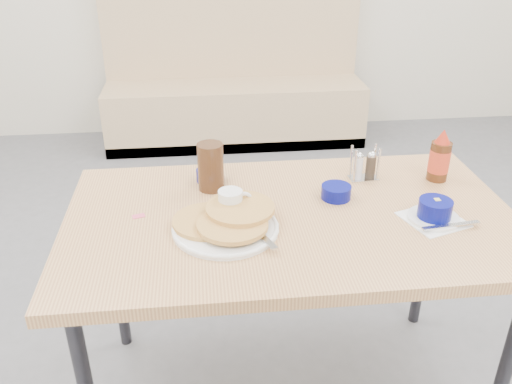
{
  "coord_description": "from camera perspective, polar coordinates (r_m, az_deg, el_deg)",
  "views": [
    {
      "loc": [
        -0.27,
        -1.18,
        1.61
      ],
      "look_at": [
        -0.11,
        0.3,
        0.82
      ],
      "focal_mm": 38.0,
      "sensor_mm": 36.0,
      "label": 1
    }
  ],
  "objects": [
    {
      "name": "syrup_bottle",
      "position": [
        1.97,
        18.76,
        3.38
      ],
      "size": [
        0.07,
        0.07,
        0.19
      ],
      "rotation": [
        0.0,
        0.0,
        0.38
      ],
      "color": "#47230F",
      "rests_on": "dining_table"
    },
    {
      "name": "booth_bench",
      "position": [
        4.17,
        -2.31,
        10.31
      ],
      "size": [
        1.9,
        0.56,
        1.22
      ],
      "color": "tan",
      "rests_on": "ground"
    },
    {
      "name": "butter_bowl",
      "position": [
        1.79,
        8.43,
        -0.01
      ],
      "size": [
        0.1,
        0.1,
        0.04
      ],
      "rotation": [
        0.0,
        0.0,
        0.1
      ],
      "color": "#040968",
      "rests_on": "dining_table"
    },
    {
      "name": "sugar_wrapper",
      "position": [
        1.71,
        -12.26,
        -2.49
      ],
      "size": [
        0.04,
        0.03,
        0.0
      ],
      "primitive_type": "cube",
      "rotation": [
        0.0,
        0.0,
        0.3
      ],
      "color": "#E64C6E",
      "rests_on": "dining_table"
    },
    {
      "name": "grits_setting",
      "position": [
        1.73,
        18.3,
        -2.0
      ],
      "size": [
        0.23,
        0.21,
        0.07
      ],
      "rotation": [
        0.0,
        0.0,
        0.32
      ],
      "color": "white",
      "rests_on": "dining_table"
    },
    {
      "name": "coffee_mug",
      "position": [
        1.66,
        -2.58,
        -1.15
      ],
      "size": [
        0.11,
        0.08,
        0.08
      ],
      "rotation": [
        0.0,
        0.0,
        0.25
      ],
      "color": "white",
      "rests_on": "dining_table"
    },
    {
      "name": "condiment_caddy",
      "position": [
        1.93,
        11.32,
        2.53
      ],
      "size": [
        0.1,
        0.06,
        0.12
      ],
      "rotation": [
        0.0,
        0.0,
        0.06
      ],
      "color": "silver",
      "rests_on": "dining_table"
    },
    {
      "name": "amber_tumbler",
      "position": [
        1.81,
        -4.79,
        2.66
      ],
      "size": [
        0.11,
        0.11,
        0.16
      ],
      "primitive_type": "cylinder",
      "rotation": [
        0.0,
        0.0,
        0.24
      ],
      "color": "#3E2413",
      "rests_on": "dining_table"
    },
    {
      "name": "creamer_bowl",
      "position": [
        1.89,
        -4.86,
        1.79
      ],
      "size": [
        0.1,
        0.1,
        0.04
      ],
      "rotation": [
        0.0,
        0.0,
        -0.18
      ],
      "color": "#040968",
      "rests_on": "dining_table"
    },
    {
      "name": "dining_table",
      "position": [
        1.72,
        3.69,
        -4.16
      ],
      "size": [
        1.4,
        0.8,
        0.76
      ],
      "color": "tan",
      "rests_on": "ground"
    },
    {
      "name": "pancake_plate",
      "position": [
        1.6,
        -3.15,
        -3.26
      ],
      "size": [
        0.31,
        0.31,
        0.06
      ],
      "rotation": [
        0.0,
        0.0,
        0.08
      ],
      "color": "white",
      "rests_on": "dining_table"
    }
  ]
}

